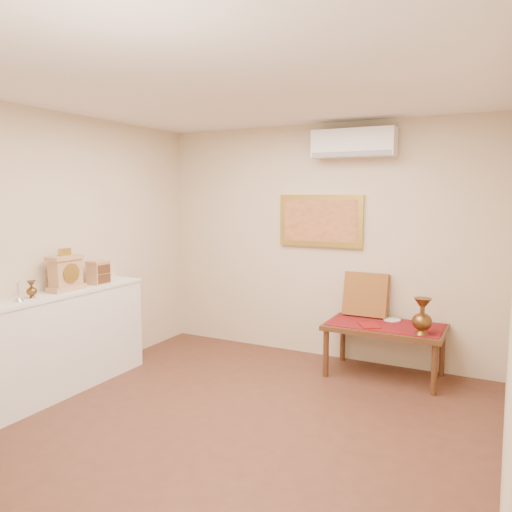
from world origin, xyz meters
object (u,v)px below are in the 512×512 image
Objects in this scene: brass_urn_tall at (422,312)px; mantel_clock at (66,273)px; display_ledge at (58,343)px; low_table at (385,331)px; wooden_chest at (99,272)px.

brass_urn_tall is 3.45m from mantel_clock.
brass_urn_tall is at bearing 28.54° from display_ledge.
display_ledge is 3.27m from low_table.
brass_urn_tall is 3.27m from wooden_chest.
brass_urn_tall is 1.06× the size of mantel_clock.
display_ledge is at bearing -151.46° from brass_urn_tall.
brass_urn_tall is 1.77× the size of wooden_chest.
mantel_clock is (-3.07, -1.54, 0.38)m from brass_urn_tall.
low_table is at bearing 35.10° from display_ledge.
wooden_chest is (0.02, 0.55, 0.61)m from display_ledge.
brass_urn_tall reaches higher than low_table.
wooden_chest is at bearing -153.37° from low_table.
wooden_chest is 3.04m from low_table.
display_ledge is 1.68× the size of low_table.
mantel_clock is 0.42m from wooden_chest.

